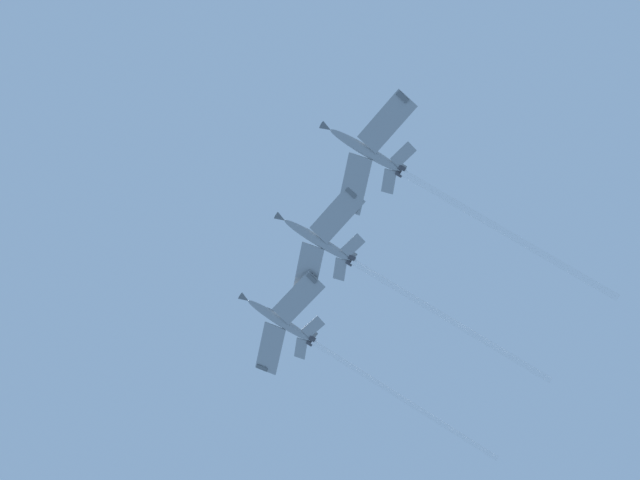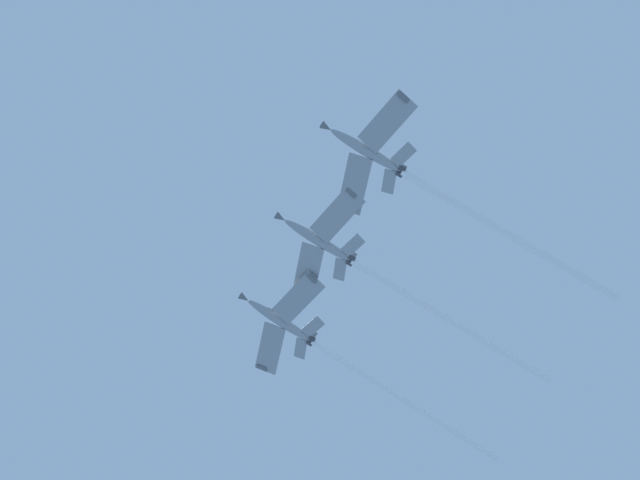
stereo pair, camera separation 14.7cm
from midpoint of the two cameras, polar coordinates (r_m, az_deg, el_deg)
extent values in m
ellipsoid|color=gray|center=(125.21, 3.05, 5.86)|extent=(11.74, 2.45, 5.70)
cone|color=#595E60|center=(126.36, 0.44, 7.37)|extent=(2.01, 1.34, 1.71)
ellipsoid|color=black|center=(126.09, 2.31, 6.39)|extent=(3.00, 1.21, 1.87)
cube|color=gray|center=(123.34, 4.44, 7.72)|extent=(6.06, 9.62, 1.52)
cube|color=#595E60|center=(122.27, 5.44, 9.29)|extent=(1.85, 1.20, 0.78)
cube|color=gray|center=(126.86, 2.31, 3.66)|extent=(4.90, 9.45, 1.52)
cube|color=#595E60|center=(128.50, 1.65, 2.10)|extent=(1.81, 0.98, 0.78)
cube|color=gray|center=(123.83, 5.50, 5.58)|extent=(2.96, 3.99, 0.81)
cube|color=gray|center=(125.35, 4.55, 3.84)|extent=(2.54, 3.91, 0.81)
cube|color=#595E60|center=(125.91, 5.11, 4.90)|extent=(3.27, 0.42, 3.49)
cylinder|color=#38383D|center=(124.25, 5.42, 4.68)|extent=(1.28, 0.89, 1.11)
cylinder|color=#38383D|center=(124.55, 5.23, 4.33)|extent=(1.28, 0.89, 1.11)
cylinder|color=white|center=(123.86, 12.20, 0.41)|extent=(32.17, 3.40, 13.61)
ellipsoid|color=gray|center=(131.32, -0.09, -0.03)|extent=(11.78, 2.48, 5.55)
cone|color=#595E60|center=(132.34, -2.56, 1.45)|extent=(2.01, 1.34, 1.69)
ellipsoid|color=black|center=(132.14, -0.78, 0.52)|extent=(3.00, 1.22, 1.84)
cube|color=gray|center=(128.89, 1.17, 1.65)|extent=(6.09, 9.62, 1.47)
cube|color=#595E60|center=(127.35, 2.08, 3.10)|extent=(1.86, 1.21, 0.75)
cube|color=gray|center=(133.55, -0.76, -2.03)|extent=(4.90, 9.45, 1.47)
cube|color=#595E60|center=(135.60, -1.34, -3.44)|extent=(1.82, 0.98, 0.75)
cube|color=gray|center=(129.79, 2.20, -0.35)|extent=(2.98, 3.99, 0.79)
cube|color=gray|center=(131.80, 1.35, -1.93)|extent=(2.54, 3.91, 0.79)
cube|color=#595E60|center=(132.05, 1.88, -0.90)|extent=(3.24, 0.42, 3.47)
cylinder|color=#38383D|center=(130.42, 2.14, -1.19)|extent=(1.28, 0.89, 1.10)
cylinder|color=#38383D|center=(130.82, 1.97, -1.50)|extent=(1.28, 0.89, 1.10)
cylinder|color=white|center=(130.31, 8.50, -5.18)|extent=(31.82, 3.38, 12.92)
ellipsoid|color=gray|center=(137.57, -2.59, -5.30)|extent=(11.84, 2.73, 5.40)
cone|color=#595E60|center=(138.36, -4.93, -3.82)|extent=(2.02, 1.38, 1.68)
ellipsoid|color=black|center=(138.29, -3.24, -4.74)|extent=(3.02, 1.28, 1.81)
cube|color=gray|center=(134.70, -1.39, -3.82)|extent=(6.26, 9.64, 1.43)
cube|color=#595E60|center=(132.80, -0.51, -2.52)|extent=(1.87, 1.24, 0.73)
cube|color=gray|center=(140.26, -3.23, -7.10)|extent=(4.73, 9.41, 1.43)
cube|color=#595E60|center=(142.63, -3.79, -8.34)|extent=(1.82, 0.95, 0.73)
cube|color=gray|center=(136.00, -0.41, -5.70)|extent=(3.04, 4.00, 0.77)
cube|color=gray|center=(138.39, -1.23, -7.10)|extent=(2.48, 3.89, 0.77)
cube|color=#595E60|center=(138.38, -0.71, -6.12)|extent=(3.22, 0.49, 3.45)
cylinder|color=#38383D|center=(136.82, -0.47, -6.47)|extent=(1.29, 0.91, 1.10)
cylinder|color=#38383D|center=(137.29, -0.64, -6.74)|extent=(1.29, 0.91, 1.10)
cylinder|color=white|center=(137.19, 5.50, -10.31)|extent=(31.49, 3.92, 12.26)
camera|label=1|loc=(0.07, 90.03, 0.06)|focal=48.97mm
camera|label=2|loc=(0.07, -89.97, -0.06)|focal=48.97mm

